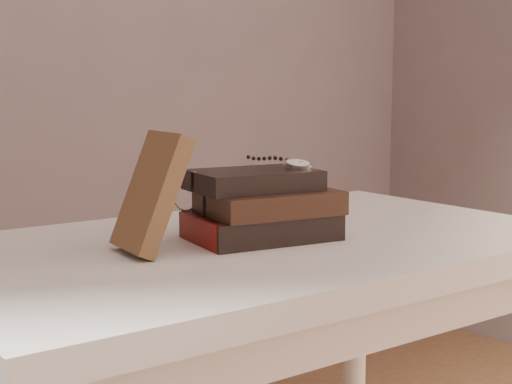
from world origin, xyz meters
TOP-DOWN VIEW (x-y plane):
  - table at (0.00, 0.35)m, footprint 1.00×0.60m
  - book_stack at (-0.01, 0.34)m, footprint 0.24×0.18m
  - journal at (-0.19, 0.35)m, footprint 0.10×0.12m
  - pocket_watch at (0.05, 0.33)m, footprint 0.05×0.15m
  - eyeglasses at (-0.07, 0.42)m, footprint 0.10×0.12m

SIDE VIEW (x-z plane):
  - table at x=0.00m, z-range 0.28..1.03m
  - book_stack at x=-0.01m, z-range 0.75..0.86m
  - eyeglasses at x=-0.07m, z-range 0.79..0.83m
  - journal at x=-0.19m, z-range 0.75..0.92m
  - pocket_watch at x=0.05m, z-range 0.86..0.88m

